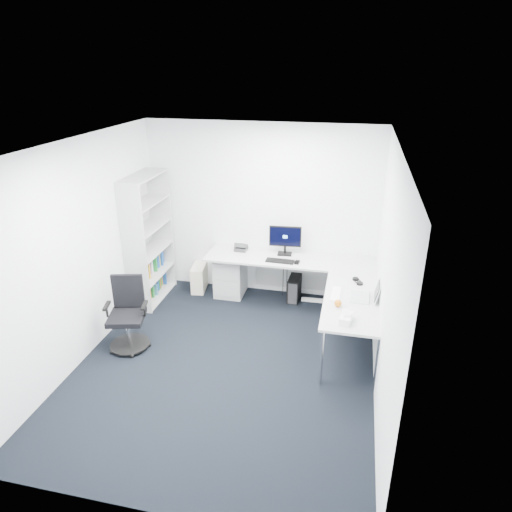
% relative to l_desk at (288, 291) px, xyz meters
% --- Properties ---
extents(ground, '(4.20, 4.20, 0.00)m').
position_rel_l_desk_xyz_m(ground, '(-0.55, -1.40, -0.38)').
color(ground, black).
extents(ceiling, '(4.20, 4.20, 0.00)m').
position_rel_l_desk_xyz_m(ceiling, '(-0.55, -1.40, 2.32)').
color(ceiling, white).
extents(wall_back, '(3.60, 0.02, 2.70)m').
position_rel_l_desk_xyz_m(wall_back, '(-0.55, 0.70, 0.97)').
color(wall_back, white).
rests_on(wall_back, ground).
extents(wall_front, '(3.60, 0.02, 2.70)m').
position_rel_l_desk_xyz_m(wall_front, '(-0.55, -3.50, 0.97)').
color(wall_front, white).
rests_on(wall_front, ground).
extents(wall_left, '(0.02, 4.20, 2.70)m').
position_rel_l_desk_xyz_m(wall_left, '(-2.35, -1.40, 0.97)').
color(wall_left, white).
rests_on(wall_left, ground).
extents(wall_right, '(0.02, 4.20, 2.70)m').
position_rel_l_desk_xyz_m(wall_right, '(1.25, -1.40, 0.97)').
color(wall_right, white).
rests_on(wall_right, ground).
extents(l_desk, '(2.61, 1.46, 0.76)m').
position_rel_l_desk_xyz_m(l_desk, '(0.00, 0.00, 0.00)').
color(l_desk, '#B3B5B5').
rests_on(l_desk, ground).
extents(drawer_pedestal, '(0.44, 0.55, 0.68)m').
position_rel_l_desk_xyz_m(drawer_pedestal, '(-1.00, 0.47, -0.04)').
color(drawer_pedestal, '#B3B5B5').
rests_on(drawer_pedestal, ground).
extents(bookshelf, '(0.39, 0.99, 1.99)m').
position_rel_l_desk_xyz_m(bookshelf, '(-2.17, 0.05, 0.61)').
color(bookshelf, '#B1B3B3').
rests_on(bookshelf, ground).
extents(task_chair, '(0.65, 0.65, 0.96)m').
position_rel_l_desk_xyz_m(task_chair, '(-1.90, -1.32, 0.10)').
color(task_chair, black).
rests_on(task_chair, ground).
extents(black_pc_tower, '(0.18, 0.39, 0.38)m').
position_rel_l_desk_xyz_m(black_pc_tower, '(0.04, 0.47, -0.19)').
color(black_pc_tower, black).
rests_on(black_pc_tower, ground).
extents(beige_pc_tower, '(0.26, 0.47, 0.43)m').
position_rel_l_desk_xyz_m(beige_pc_tower, '(-1.54, 0.47, -0.17)').
color(beige_pc_tower, beige).
rests_on(beige_pc_tower, ground).
extents(power_strip, '(0.39, 0.08, 0.04)m').
position_rel_l_desk_xyz_m(power_strip, '(0.35, 0.46, -0.36)').
color(power_strip, white).
rests_on(power_strip, ground).
extents(monitor, '(0.50, 0.20, 0.47)m').
position_rel_l_desk_xyz_m(monitor, '(-0.13, 0.46, 0.61)').
color(monitor, black).
rests_on(monitor, l_desk).
extents(black_keyboard, '(0.42, 0.16, 0.02)m').
position_rel_l_desk_xyz_m(black_keyboard, '(-0.15, 0.17, 0.39)').
color(black_keyboard, black).
rests_on(black_keyboard, l_desk).
extents(mouse, '(0.07, 0.11, 0.03)m').
position_rel_l_desk_xyz_m(mouse, '(0.10, 0.17, 0.40)').
color(mouse, black).
rests_on(mouse, l_desk).
extents(desk_phone, '(0.19, 0.19, 0.13)m').
position_rel_l_desk_xyz_m(desk_phone, '(-0.82, 0.47, 0.45)').
color(desk_phone, '#2B2B2E').
rests_on(desk_phone, l_desk).
extents(laptop, '(0.35, 0.34, 0.24)m').
position_rel_l_desk_xyz_m(laptop, '(1.01, -0.71, 0.50)').
color(laptop, silver).
rests_on(laptop, l_desk).
extents(white_keyboard, '(0.12, 0.40, 0.01)m').
position_rel_l_desk_xyz_m(white_keyboard, '(0.72, -0.68, 0.39)').
color(white_keyboard, white).
rests_on(white_keyboard, l_desk).
extents(headphones, '(0.20, 0.24, 0.05)m').
position_rel_l_desk_xyz_m(headphones, '(0.98, -0.27, 0.41)').
color(headphones, black).
rests_on(headphones, l_desk).
extents(orange_fruit, '(0.09, 0.09, 0.09)m').
position_rel_l_desk_xyz_m(orange_fruit, '(0.76, -0.99, 0.43)').
color(orange_fruit, orange).
rests_on(orange_fruit, l_desk).
extents(tissue_box, '(0.16, 0.25, 0.08)m').
position_rel_l_desk_xyz_m(tissue_box, '(0.87, -1.32, 0.42)').
color(tissue_box, white).
rests_on(tissue_box, l_desk).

